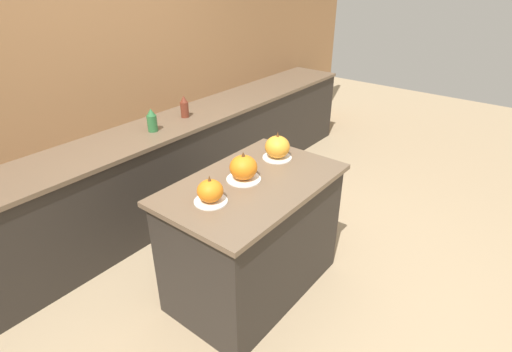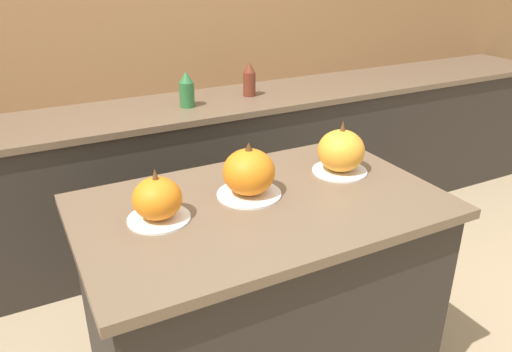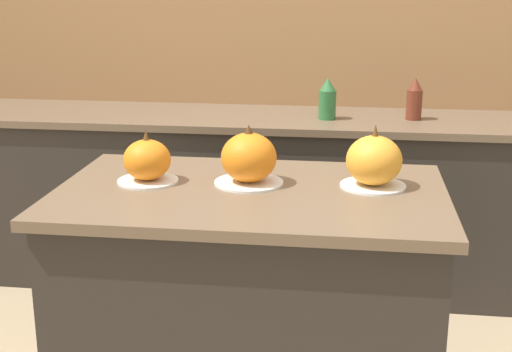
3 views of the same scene
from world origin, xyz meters
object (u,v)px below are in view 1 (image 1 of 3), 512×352
at_px(pumpkin_cake_center, 243,168).
at_px(pumpkin_cake_left, 210,192).
at_px(pumpkin_cake_right, 277,148).
at_px(bottle_short, 184,107).
at_px(bottle_tall, 152,120).

bearing_deg(pumpkin_cake_center, pumpkin_cake_left, -175.84).
relative_size(pumpkin_cake_right, bottle_short, 1.04).
distance_m(pumpkin_cake_center, bottle_tall, 1.21).
bearing_deg(bottle_tall, bottle_short, 6.32).
xyz_separation_m(pumpkin_cake_center, bottle_short, (0.63, 1.24, -0.00)).
bearing_deg(pumpkin_cake_center, bottle_short, 63.17).
bearing_deg(bottle_tall, pumpkin_cake_left, -114.20).
relative_size(pumpkin_cake_center, pumpkin_cake_right, 1.07).
bearing_deg(pumpkin_cake_right, pumpkin_cake_left, -176.69).
distance_m(pumpkin_cake_left, bottle_short, 1.59).
height_order(pumpkin_cake_center, bottle_short, pumpkin_cake_center).
xyz_separation_m(bottle_tall, bottle_short, (0.42, 0.05, 0.00)).
xyz_separation_m(pumpkin_cake_center, pumpkin_cake_right, (0.41, 0.02, 0.00)).
bearing_deg(pumpkin_cake_left, pumpkin_cake_center, 4.16).
xyz_separation_m(pumpkin_cake_left, pumpkin_cake_right, (0.74, 0.04, 0.01)).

